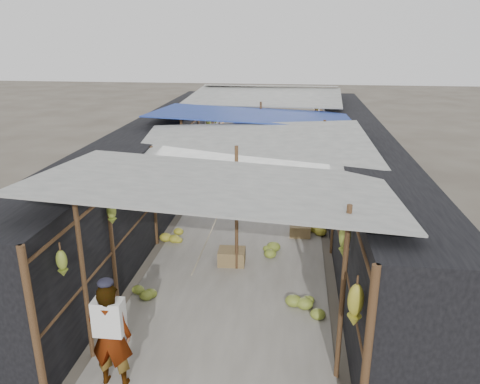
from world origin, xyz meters
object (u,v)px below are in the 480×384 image
at_px(black_basin, 316,222).
at_px(vendor_seated, 285,163).
at_px(crate_near, 232,257).
at_px(vendor_elderly, 111,335).
at_px(shopper_blue, 248,173).

relative_size(black_basin, vendor_seated, 0.77).
bearing_deg(crate_near, black_basin, 49.52).
height_order(vendor_elderly, shopper_blue, vendor_elderly).
distance_m(black_basin, vendor_elderly, 6.75).
distance_m(crate_near, vendor_elderly, 3.91).
height_order(crate_near, shopper_blue, shopper_blue).
relative_size(black_basin, shopper_blue, 0.45).
distance_m(black_basin, vendor_seated, 4.51).
xyz_separation_m(vendor_elderly, vendor_seated, (2.03, 10.43, -0.37)).
bearing_deg(vendor_elderly, crate_near, -106.96).
xyz_separation_m(crate_near, vendor_seated, (0.90, 6.73, 0.25)).
height_order(crate_near, black_basin, crate_near).
bearing_deg(vendor_elderly, black_basin, -116.14).
bearing_deg(vendor_seated, vendor_elderly, 1.72).
height_order(shopper_blue, vendor_seated, shopper_blue).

